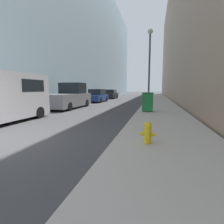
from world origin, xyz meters
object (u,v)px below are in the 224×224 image
(white_van, at_px, (4,95))
(parked_sedan_far, at_px, (110,94))
(pickup_truck, at_px, (69,98))
(parked_sedan_near, at_px, (97,96))
(trash_bin, at_px, (148,102))
(lamppost, at_px, (149,60))
(fire_hydrant, at_px, (148,132))

(white_van, xyz_separation_m, parked_sedan_far, (-0.09, 21.42, -0.63))
(pickup_truck, xyz_separation_m, parked_sedan_near, (0.13, 7.16, -0.17))
(trash_bin, relative_size, parked_sedan_far, 0.31)
(trash_bin, height_order, lamppost, lamppost)
(trash_bin, xyz_separation_m, parked_sedan_near, (-6.57, 8.96, -0.05))
(white_van, height_order, pickup_truck, white_van)
(fire_hydrant, height_order, parked_sedan_far, parked_sedan_far)
(parked_sedan_near, height_order, parked_sedan_far, parked_sedan_near)
(trash_bin, height_order, white_van, white_van)
(trash_bin, bearing_deg, white_van, -143.84)
(white_van, relative_size, parked_sedan_near, 1.12)
(lamppost, distance_m, parked_sedan_far, 14.24)
(lamppost, xyz_separation_m, parked_sedan_near, (-6.46, 4.50, -3.49))
(lamppost, relative_size, parked_sedan_near, 1.55)
(lamppost, relative_size, parked_sedan_far, 1.66)
(white_van, xyz_separation_m, pickup_truck, (0.00, 6.69, -0.44))
(fire_hydrant, xyz_separation_m, trash_bin, (-0.29, 7.07, 0.33))
(trash_bin, xyz_separation_m, pickup_truck, (-6.70, 1.80, 0.12))
(white_van, height_order, parked_sedan_near, white_van)
(fire_hydrant, height_order, white_van, white_van)
(fire_hydrant, xyz_separation_m, white_van, (-6.99, 2.18, 0.88))
(white_van, bearing_deg, lamppost, 54.83)
(white_van, xyz_separation_m, parked_sedan_near, (0.13, 13.86, -0.60))
(fire_hydrant, distance_m, trash_bin, 7.09)
(trash_bin, bearing_deg, fire_hydrant, -87.66)
(fire_hydrant, bearing_deg, white_van, 162.70)
(lamppost, xyz_separation_m, pickup_truck, (-6.59, -2.66, -3.32))
(parked_sedan_far, bearing_deg, trash_bin, -67.67)
(fire_hydrant, distance_m, parked_sedan_far, 24.64)
(white_van, bearing_deg, parked_sedan_far, 90.24)
(lamppost, relative_size, pickup_truck, 1.23)
(fire_hydrant, xyz_separation_m, parked_sedan_near, (-6.86, 16.03, 0.28))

